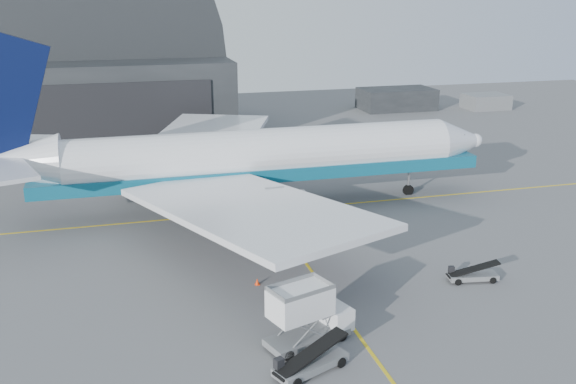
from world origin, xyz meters
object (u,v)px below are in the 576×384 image
object	(u,v)px
airliner	(243,159)
catering_truck	(307,316)
pushback_tug	(290,241)
belt_loader_b	(472,275)
belt_loader_a	(310,363)

from	to	relation	value
airliner	catering_truck	world-z (taller)	airliner
catering_truck	pushback_tug	distance (m)	16.47
airliner	catering_truck	bearing A→B (deg)	-92.95
catering_truck	belt_loader_b	distance (m)	16.50
airliner	belt_loader_a	xyz separation A→B (m)	(-2.14, -30.89, -4.84)
airliner	catering_truck	xyz separation A→B (m)	(-1.43, -27.77, -3.38)
pushback_tug	belt_loader_b	distance (m)	15.90
pushback_tug	catering_truck	bearing A→B (deg)	-120.34
airliner	pushback_tug	size ratio (longest dim) A/B	13.49
belt_loader_b	catering_truck	bearing A→B (deg)	-151.05
airliner	belt_loader_a	bearing A→B (deg)	-93.97
pushback_tug	belt_loader_a	size ratio (longest dim) A/B	0.80
belt_loader_a	belt_loader_b	world-z (taller)	belt_loader_a
airliner	pushback_tug	distance (m)	12.80
pushback_tug	belt_loader_a	world-z (taller)	belt_loader_a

